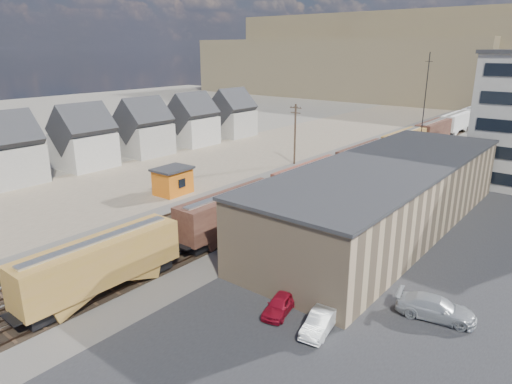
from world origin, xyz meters
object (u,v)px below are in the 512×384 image
Objects in this scene: maintenance_shed at (173,181)px; parked_car_silver at (436,308)px; utility_pole_north at (295,133)px; freight_train at (386,149)px; parked_car_red at (280,305)px; parked_car_white at (320,322)px.

maintenance_shed is 0.92× the size of parked_car_silver.
utility_pole_north is 46.48m from parked_car_silver.
maintenance_shed is at bearing -98.08° from utility_pole_north.
freight_train is at bearing 16.41° from parked_car_silver.
parked_car_red is 3.49m from parked_car_white.
maintenance_shed is 34.73m from parked_car_white.
utility_pole_north is 1.81× the size of parked_car_silver.
maintenance_shed is at bearing 140.52° from parked_car_red.
freight_train is 30.00× the size of parked_car_red.
parked_car_white is at bearing -24.60° from maintenance_shed.
parked_car_white is (28.20, -38.13, -4.59)m from utility_pole_north.
utility_pole_north is at bearing 110.60° from parked_car_red.
freight_train is 48.23m from parked_car_red.
utility_pole_north is 45.59m from parked_car_red.
parked_car_red is at bearing -56.98° from utility_pole_north.
parked_car_white is 8.64m from parked_car_silver.
parked_car_white is (15.90, -46.66, -2.09)m from freight_train.
utility_pole_north is 1.98× the size of maintenance_shed.
parked_car_silver is at bearing -61.78° from freight_train.
parked_car_silver reaches higher than parked_car_red.
maintenance_shed is (-15.66, -32.21, -0.96)m from freight_train.
utility_pole_north is at bearing 35.16° from parked_car_silver.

